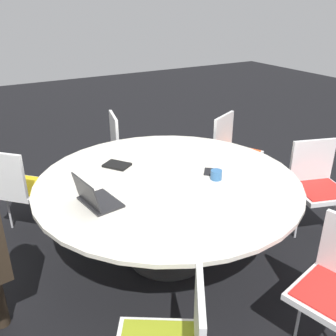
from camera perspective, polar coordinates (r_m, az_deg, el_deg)
ground_plane at (r=3.32m, az=0.00°, el=-13.01°), size 16.00×16.00×0.00m
conference_table at (r=2.99m, az=0.00°, el=-3.63°), size 2.07×2.07×0.72m
chair_3 at (r=3.60m, az=21.80°, el=-1.87°), size 0.53×0.55×0.88m
chair_4 at (r=4.16m, az=9.89°, el=3.10°), size 0.57×0.58×0.88m
chair_5 at (r=4.24m, az=-6.38°, el=3.70°), size 0.52×0.51×0.88m
chair_6 at (r=3.56m, az=-22.30°, el=-2.25°), size 0.61×0.61×0.88m
laptop at (r=2.61m, az=-11.15°, el=-4.49°), size 0.34×0.27×0.21m
spiral_notebook at (r=3.20m, az=-7.78°, el=0.45°), size 0.26×0.24×0.02m
coffee_cup at (r=2.95m, az=7.36°, el=-1.03°), size 0.09×0.09×0.08m
cell_phone at (r=3.08m, az=6.20°, el=-0.55°), size 0.15×0.14×0.01m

